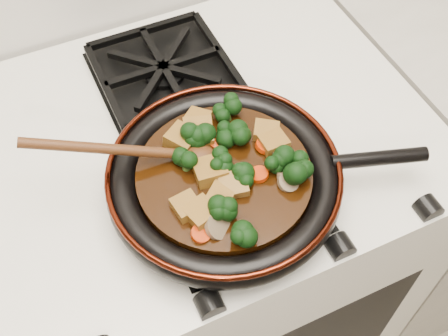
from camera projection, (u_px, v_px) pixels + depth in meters
name	position (u px, v px, depth m)	size (l,w,h in m)	color
stove	(204.00, 258.00, 1.28)	(0.76, 0.60, 0.90)	silver
burner_grate_front	(233.00, 193.00, 0.83)	(0.23, 0.23, 0.03)	black
burner_grate_back	(164.00, 71.00, 0.97)	(0.23, 0.23, 0.03)	black
skillet	(225.00, 179.00, 0.80)	(0.45, 0.34, 0.05)	black
braising_sauce	(224.00, 177.00, 0.80)	(0.25, 0.25, 0.02)	black
tofu_cube_0	(233.00, 185.00, 0.77)	(0.04, 0.04, 0.02)	brown
tofu_cube_1	(202.00, 214.00, 0.74)	(0.04, 0.04, 0.02)	brown
tofu_cube_2	(221.00, 197.00, 0.76)	(0.04, 0.03, 0.02)	brown
tofu_cube_3	(210.00, 171.00, 0.78)	(0.04, 0.04, 0.02)	brown
tofu_cube_4	(187.00, 207.00, 0.75)	(0.03, 0.04, 0.02)	brown
tofu_cube_5	(198.00, 119.00, 0.84)	(0.03, 0.03, 0.02)	brown
tofu_cube_6	(274.00, 143.00, 0.81)	(0.04, 0.03, 0.02)	brown
tofu_cube_7	(182.00, 139.00, 0.82)	(0.04, 0.04, 0.02)	brown
tofu_cube_8	(199.00, 133.00, 0.82)	(0.04, 0.05, 0.02)	brown
tofu_cube_9	(266.00, 132.00, 0.83)	(0.04, 0.03, 0.02)	brown
broccoli_floret_0	(223.00, 164.00, 0.79)	(0.06, 0.06, 0.05)	black
broccoli_floret_1	(296.00, 169.00, 0.78)	(0.06, 0.06, 0.06)	black
broccoli_floret_2	(236.00, 181.00, 0.77)	(0.06, 0.06, 0.05)	black
broccoli_floret_3	(227.00, 113.00, 0.84)	(0.06, 0.06, 0.06)	black
broccoli_floret_4	(278.00, 168.00, 0.79)	(0.06, 0.06, 0.05)	black
broccoli_floret_5	(234.00, 136.00, 0.82)	(0.06, 0.06, 0.05)	black
broccoli_floret_6	(238.00, 232.00, 0.72)	(0.06, 0.06, 0.05)	black
broccoli_floret_7	(197.00, 137.00, 0.81)	(0.06, 0.06, 0.06)	black
broccoli_floret_8	(186.00, 165.00, 0.79)	(0.06, 0.06, 0.05)	black
broccoli_floret_9	(228.00, 215.00, 0.74)	(0.06, 0.06, 0.06)	black
carrot_coin_0	(259.00, 174.00, 0.78)	(0.03, 0.03, 0.01)	#B42A05
carrot_coin_1	(265.00, 146.00, 0.81)	(0.03, 0.03, 0.01)	#B42A05
carrot_coin_2	(201.00, 233.00, 0.73)	(0.03, 0.03, 0.01)	#B42A05
carrot_coin_3	(218.00, 141.00, 0.82)	(0.03, 0.03, 0.01)	#B42A05
mushroom_slice_0	(194.00, 126.00, 0.83)	(0.03, 0.03, 0.01)	brown
mushroom_slice_1	(285.00, 155.00, 0.80)	(0.04, 0.04, 0.01)	brown
mushroom_slice_2	(288.00, 182.00, 0.77)	(0.03, 0.03, 0.01)	brown
mushroom_slice_3	(289.00, 176.00, 0.78)	(0.03, 0.03, 0.01)	brown
mushroom_slice_4	(218.00, 226.00, 0.73)	(0.04, 0.04, 0.01)	brown
wooden_spoon	(148.00, 152.00, 0.78)	(0.15, 0.07, 0.24)	#46240F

